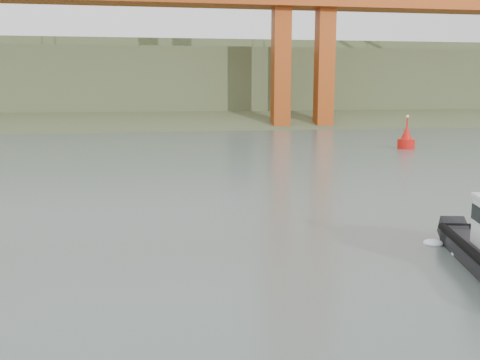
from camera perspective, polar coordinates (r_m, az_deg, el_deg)
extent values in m
plane|color=#56665F|center=(20.90, 5.18, -10.94)|extent=(400.00, 400.00, 0.00)
cube|color=#41502E|center=(111.23, -6.91, 6.05)|extent=(500.00, 44.72, 16.25)
cube|color=#41502E|center=(138.96, -7.51, 9.28)|extent=(500.00, 70.00, 18.00)
cube|color=#41502E|center=(163.98, -7.88, 11.11)|extent=(500.00, 60.00, 16.00)
cylinder|color=red|center=(67.83, 17.29, 3.60)|extent=(2.06, 2.06, 1.38)
cone|color=red|center=(67.70, 17.35, 4.76)|extent=(1.61, 1.61, 2.06)
cylinder|color=red|center=(67.60, 17.41, 5.92)|extent=(0.18, 0.18, 1.15)
sphere|color=#E5D87F|center=(67.56, 17.44, 6.50)|extent=(0.34, 0.34, 0.34)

